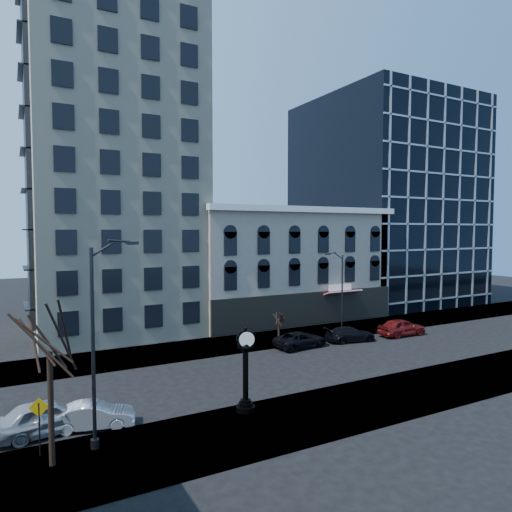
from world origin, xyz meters
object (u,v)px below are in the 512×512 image
car_near_b (94,415)px  street_clock (246,373)px  warning_sign (39,416)px  car_near_a (48,417)px  street_lamp_near (108,287)px

car_near_b → street_clock: bearing=-89.8°
street_clock → car_near_b: street_clock is taller
warning_sign → car_near_a: 2.82m
street_lamp_near → warning_sign: (-2.94, 0.30, -5.53)m
car_near_a → warning_sign: bearing=162.3°
street_lamp_near → car_near_a: (-2.46, 2.87, -6.59)m
warning_sign → car_near_a: size_ratio=0.52×
car_near_a → car_near_b: 2.17m
warning_sign → car_near_b: bearing=52.8°
street_lamp_near → street_clock: bearing=-6.0°
warning_sign → street_clock: bearing=14.9°
street_lamp_near → car_near_b: (-0.35, 2.39, -6.77)m
street_lamp_near → warning_sign: bearing=164.5°
street_clock → car_near_a: 10.15m
car_near_b → warning_sign: bearing=143.2°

